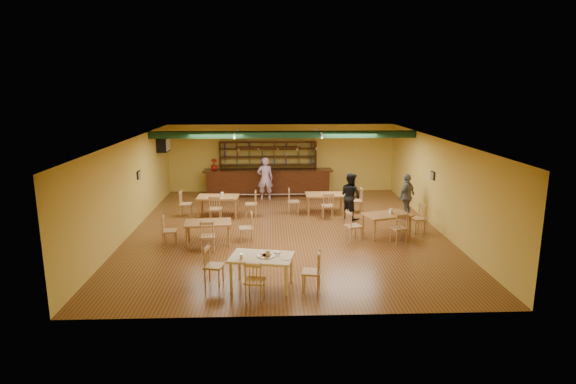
{
  "coord_description": "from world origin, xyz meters",
  "views": [
    {
      "loc": [
        -0.52,
        -14.99,
        4.64
      ],
      "look_at": [
        0.09,
        0.6,
        1.15
      ],
      "focal_mm": 29.57,
      "sensor_mm": 36.0,
      "label": 1
    }
  ],
  "objects_px": {
    "bar_counter": "(268,182)",
    "dining_table_b": "(325,203)",
    "dining_table_c": "(208,233)",
    "patron_right_a": "(350,196)",
    "dining_table_d": "(386,225)",
    "dining_table_a": "(218,206)",
    "near_table": "(262,272)",
    "patron_bar": "(265,179)"
  },
  "relations": [
    {
      "from": "dining_table_c",
      "to": "dining_table_d",
      "type": "bearing_deg",
      "value": 0.49
    },
    {
      "from": "bar_counter",
      "to": "dining_table_b",
      "type": "xyz_separation_m",
      "value": [
        2.13,
        -3.06,
        -0.2
      ]
    },
    {
      "from": "dining_table_c",
      "to": "near_table",
      "type": "distance_m",
      "value": 3.62
    },
    {
      "from": "dining_table_a",
      "to": "patron_bar",
      "type": "xyz_separation_m",
      "value": [
        1.69,
        2.52,
        0.53
      ]
    },
    {
      "from": "dining_table_d",
      "to": "patron_right_a",
      "type": "height_order",
      "value": "patron_right_a"
    },
    {
      "from": "bar_counter",
      "to": "dining_table_d",
      "type": "xyz_separation_m",
      "value": [
        3.74,
        -5.91,
        -0.2
      ]
    },
    {
      "from": "dining_table_d",
      "to": "patron_bar",
      "type": "height_order",
      "value": "patron_bar"
    },
    {
      "from": "patron_right_a",
      "to": "dining_table_a",
      "type": "bearing_deg",
      "value": 48.32
    },
    {
      "from": "dining_table_a",
      "to": "patron_right_a",
      "type": "distance_m",
      "value": 4.8
    },
    {
      "from": "bar_counter",
      "to": "dining_table_d",
      "type": "distance_m",
      "value": 7.0
    },
    {
      "from": "dining_table_d",
      "to": "patron_right_a",
      "type": "distance_m",
      "value": 2.26
    },
    {
      "from": "dining_table_a",
      "to": "bar_counter",
      "type": "bearing_deg",
      "value": 63.69
    },
    {
      "from": "near_table",
      "to": "patron_bar",
      "type": "distance_m",
      "value": 8.88
    },
    {
      "from": "dining_table_b",
      "to": "dining_table_c",
      "type": "distance_m",
      "value": 5.19
    },
    {
      "from": "dining_table_c",
      "to": "near_table",
      "type": "height_order",
      "value": "near_table"
    },
    {
      "from": "dining_table_d",
      "to": "near_table",
      "type": "distance_m",
      "value": 5.4
    },
    {
      "from": "dining_table_a",
      "to": "patron_right_a",
      "type": "xyz_separation_m",
      "value": [
        4.74,
        -0.52,
        0.46
      ]
    },
    {
      "from": "patron_bar",
      "to": "dining_table_d",
      "type": "bearing_deg",
      "value": 123.46
    },
    {
      "from": "dining_table_d",
      "to": "bar_counter",
      "type": "bearing_deg",
      "value": 103.7
    },
    {
      "from": "dining_table_d",
      "to": "patron_right_a",
      "type": "xyz_separation_m",
      "value": [
        -0.8,
        2.06,
        0.47
      ]
    },
    {
      "from": "patron_bar",
      "to": "bar_counter",
      "type": "bearing_deg",
      "value": -102.24
    },
    {
      "from": "bar_counter",
      "to": "dining_table_a",
      "type": "distance_m",
      "value": 3.81
    },
    {
      "from": "dining_table_a",
      "to": "dining_table_d",
      "type": "xyz_separation_m",
      "value": [
        5.55,
        -2.57,
        -0.01
      ]
    },
    {
      "from": "dining_table_a",
      "to": "patron_right_a",
      "type": "relative_size",
      "value": 0.89
    },
    {
      "from": "dining_table_b",
      "to": "dining_table_c",
      "type": "xyz_separation_m",
      "value": [
        -3.92,
        -3.41,
        -0.02
      ]
    },
    {
      "from": "dining_table_a",
      "to": "near_table",
      "type": "height_order",
      "value": "near_table"
    },
    {
      "from": "dining_table_b",
      "to": "near_table",
      "type": "relative_size",
      "value": 1.02
    },
    {
      "from": "dining_table_c",
      "to": "patron_right_a",
      "type": "xyz_separation_m",
      "value": [
        4.72,
        2.61,
        0.49
      ]
    },
    {
      "from": "bar_counter",
      "to": "dining_table_a",
      "type": "height_order",
      "value": "bar_counter"
    },
    {
      "from": "dining_table_a",
      "to": "patron_right_a",
      "type": "height_order",
      "value": "patron_right_a"
    },
    {
      "from": "near_table",
      "to": "patron_bar",
      "type": "height_order",
      "value": "patron_bar"
    },
    {
      "from": "bar_counter",
      "to": "near_table",
      "type": "height_order",
      "value": "bar_counter"
    },
    {
      "from": "bar_counter",
      "to": "dining_table_c",
      "type": "height_order",
      "value": "bar_counter"
    },
    {
      "from": "dining_table_b",
      "to": "near_table",
      "type": "bearing_deg",
      "value": -109.4
    },
    {
      "from": "dining_table_c",
      "to": "dining_table_d",
      "type": "xyz_separation_m",
      "value": [
        5.52,
        0.55,
        0.02
      ]
    },
    {
      "from": "dining_table_a",
      "to": "near_table",
      "type": "distance_m",
      "value": 6.56
    },
    {
      "from": "dining_table_c",
      "to": "patron_bar",
      "type": "height_order",
      "value": "patron_bar"
    },
    {
      "from": "dining_table_d",
      "to": "patron_bar",
      "type": "xyz_separation_m",
      "value": [
        -3.86,
        5.09,
        0.54
      ]
    },
    {
      "from": "bar_counter",
      "to": "dining_table_b",
      "type": "distance_m",
      "value": 3.73
    },
    {
      "from": "bar_counter",
      "to": "patron_right_a",
      "type": "distance_m",
      "value": 4.85
    },
    {
      "from": "near_table",
      "to": "patron_bar",
      "type": "relative_size",
      "value": 0.8
    },
    {
      "from": "dining_table_b",
      "to": "patron_bar",
      "type": "distance_m",
      "value": 3.22
    }
  ]
}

